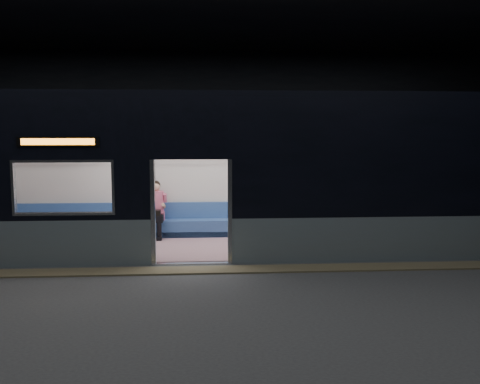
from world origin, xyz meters
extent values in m
cube|color=#47494C|center=(0.00, 0.00, -0.01)|extent=(24.00, 14.00, 0.01)
cube|color=black|center=(0.00, 6.98, 2.50)|extent=(24.00, 0.04, 5.00)
cube|color=black|center=(0.00, -6.98, 2.50)|extent=(24.00, 0.04, 5.00)
cube|color=#8C7F59|center=(0.00, 0.55, 0.01)|extent=(22.80, 0.50, 0.03)
cube|color=gray|center=(4.85, 1.06, 0.45)|extent=(8.30, 0.12, 0.90)
cube|color=black|center=(4.85, 1.06, 2.05)|extent=(8.30, 0.12, 2.30)
cube|color=black|center=(0.00, 1.06, 2.62)|extent=(1.40, 0.12, 1.15)
cube|color=#B7BABC|center=(-0.74, 1.06, 1.02)|extent=(0.08, 0.14, 2.05)
cube|color=#B7BABC|center=(0.74, 1.06, 1.02)|extent=(0.08, 0.14, 2.05)
cube|color=black|center=(-2.45, 0.98, 2.39)|extent=(1.50, 0.04, 0.18)
cube|color=orange|center=(-2.45, 0.97, 2.39)|extent=(1.34, 0.03, 0.12)
cube|color=beige|center=(0.00, 3.94, 1.60)|extent=(18.00, 0.12, 3.20)
cube|color=black|center=(0.00, 2.50, 3.28)|extent=(18.00, 3.00, 0.15)
cube|color=#805D60|center=(0.00, 2.50, 0.02)|extent=(17.76, 2.76, 0.04)
cube|color=beige|center=(0.00, 2.50, 2.35)|extent=(17.76, 2.76, 0.10)
cube|color=#304F8A|center=(0.00, 3.62, 0.24)|extent=(11.00, 0.48, 0.41)
cube|color=#304F8A|center=(0.00, 3.81, 0.65)|extent=(11.00, 0.10, 0.40)
cube|color=#755561|center=(-3.30, 1.41, 0.24)|extent=(4.40, 0.48, 0.41)
cube|color=#755561|center=(3.30, 1.41, 0.24)|extent=(4.40, 0.48, 0.41)
cylinder|color=silver|center=(-0.95, 1.37, 1.17)|extent=(0.04, 0.04, 2.26)
cylinder|color=silver|center=(-0.95, 3.63, 1.17)|extent=(0.04, 0.04, 2.26)
cylinder|color=silver|center=(0.95, 1.37, 1.17)|extent=(0.04, 0.04, 2.26)
cylinder|color=silver|center=(0.95, 3.63, 1.17)|extent=(0.04, 0.04, 2.26)
cylinder|color=silver|center=(0.00, 3.58, 1.95)|extent=(11.00, 0.03, 0.03)
cube|color=black|center=(-1.03, 3.40, 0.53)|extent=(0.17, 0.46, 0.16)
cube|color=black|center=(-0.83, 3.40, 0.53)|extent=(0.17, 0.46, 0.16)
cylinder|color=black|center=(-1.03, 3.19, 0.26)|extent=(0.11, 0.11, 0.43)
cylinder|color=black|center=(-0.83, 3.19, 0.26)|extent=(0.11, 0.11, 0.43)
cube|color=#C75C7A|center=(-0.93, 3.59, 0.55)|extent=(0.39, 0.22, 0.20)
cylinder|color=#C75C7A|center=(-0.93, 3.62, 0.89)|extent=(0.42, 0.42, 0.51)
sphere|color=tan|center=(-0.93, 3.60, 1.26)|extent=(0.21, 0.21, 0.21)
sphere|color=black|center=(-0.93, 3.64, 1.30)|extent=(0.22, 0.22, 0.22)
cube|color=black|center=(-0.93, 3.32, 0.67)|extent=(0.27, 0.24, 0.12)
cube|color=white|center=(4.64, 3.85, 1.46)|extent=(0.95, 0.03, 0.62)
camera|label=1|loc=(0.28, -8.67, 2.54)|focal=38.00mm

